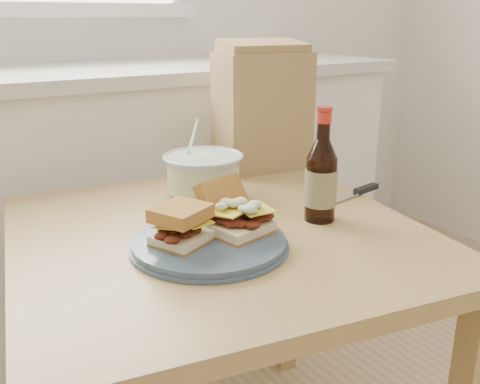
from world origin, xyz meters
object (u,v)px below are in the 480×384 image
dining_table (219,272)px  coleslaw_bowl (203,176)px  paper_bag (262,111)px  plate (209,243)px  beer_bottle (321,179)px

dining_table → coleslaw_bowl: bearing=78.3°
paper_bag → plate: bearing=-126.2°
plate → dining_table: bearing=49.4°
dining_table → coleslaw_bowl: coleslaw_bowl is taller
plate → coleslaw_bowl: 0.32m
beer_bottle → paper_bag: paper_bag is taller
plate → beer_bottle: 0.29m
beer_bottle → paper_bag: 0.44m
coleslaw_bowl → beer_bottle: beer_bottle is taller
beer_bottle → paper_bag: size_ratio=0.75×
beer_bottle → plate: bearing=162.7°
coleslaw_bowl → beer_bottle: 0.31m
dining_table → beer_bottle: beer_bottle is taller
coleslaw_bowl → beer_bottle: size_ratio=0.80×
dining_table → plate: 0.14m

